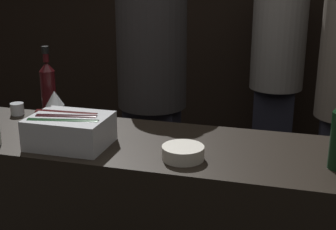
% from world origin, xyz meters
% --- Properties ---
extents(wall_back_chalkboard, '(6.40, 0.06, 2.80)m').
position_xyz_m(wall_back_chalkboard, '(0.00, 2.48, 1.40)').
color(wall_back_chalkboard, black).
rests_on(wall_back_chalkboard, ground_plane).
extents(ice_bin_with_bottles, '(0.34, 0.25, 0.13)m').
position_xyz_m(ice_bin_with_bottles, '(-0.39, 0.17, 1.03)').
color(ice_bin_with_bottles, '#B7BABF').
rests_on(ice_bin_with_bottles, bar_counter).
extents(bowl_white, '(0.17, 0.17, 0.05)m').
position_xyz_m(bowl_white, '(0.11, 0.15, 0.98)').
color(bowl_white, silver).
rests_on(bowl_white, bar_counter).
extents(wine_glass, '(0.09, 0.09, 0.16)m').
position_xyz_m(wine_glass, '(-0.58, 0.40, 1.08)').
color(wine_glass, silver).
rests_on(wine_glass, bar_counter).
extents(candle_votive, '(0.07, 0.07, 0.06)m').
position_xyz_m(candle_votive, '(-0.84, 0.49, 0.99)').
color(candle_votive, silver).
rests_on(candle_votive, bar_counter).
extents(red_wine_bottle_black_foil, '(0.07, 0.07, 0.36)m').
position_xyz_m(red_wine_bottle_black_foil, '(-0.65, 0.47, 1.11)').
color(red_wine_bottle_black_foil, black).
rests_on(red_wine_bottle_black_foil, bar_counter).
extents(person_in_hoodie, '(0.42, 0.42, 1.83)m').
position_xyz_m(person_in_hoodie, '(-0.34, 1.16, 1.02)').
color(person_in_hoodie, black).
rests_on(person_in_hoodie, ground_plane).
extents(person_blond_tee, '(0.38, 0.38, 1.78)m').
position_xyz_m(person_blond_tee, '(0.37, 1.94, 0.99)').
color(person_blond_tee, black).
rests_on(person_blond_tee, ground_plane).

